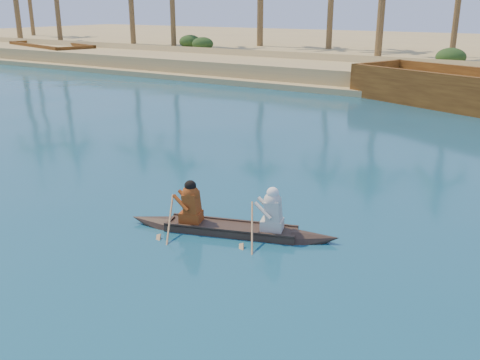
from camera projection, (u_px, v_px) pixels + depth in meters
The scene contains 5 objects.
ground at pixel (142, 261), 11.07m from camera, with size 160.00×160.00×0.00m, color #0C3551.
shrub_cluster at pixel (459, 65), 35.98m from camera, with size 100.00×6.00×2.40m, color #1F3D16, non-canonical shape.
canoe at pixel (231, 222), 12.35m from camera, with size 4.97×2.15×1.38m.
barge_left at pixel (51, 53), 50.77m from camera, with size 11.69×6.59×1.85m.
barge_mid at pixel (475, 93), 27.16m from camera, with size 13.59×8.68×2.15m.
Camera 1 is at (7.06, -7.36, 5.05)m, focal length 40.00 mm.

